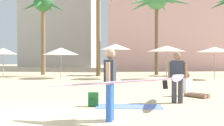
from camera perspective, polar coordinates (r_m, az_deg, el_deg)
name	(u,v)px	position (r m, az deg, el deg)	size (l,w,h in m)	color
ground	(40,119)	(6.91, -14.39, -11.04)	(120.00, 120.00, 0.00)	beige
hotel_pink	(175,3)	(40.87, 12.58, 11.81)	(16.97, 11.16, 18.42)	beige
hotel_tower_gray	(62,5)	(52.51, -10.19, 11.51)	(12.80, 8.50, 22.29)	#BCB7AD
palm_tree_right	(43,8)	(26.39, -13.80, 10.79)	(4.37, 4.42, 7.34)	brown
palm_tree_far_right	(157,3)	(25.46, 9.08, 11.93)	(5.66, 5.52, 7.59)	brown
cafe_umbrella_1	(115,47)	(19.93, 0.69, 3.32)	(2.21, 2.21, 2.49)	gray
cafe_umbrella_2	(61,51)	(20.84, -10.33, 2.37)	(2.65, 2.65, 2.25)	gray
cafe_umbrella_4	(166,49)	(19.65, 10.98, 2.90)	(2.64, 2.64, 2.34)	gray
cafe_umbrella_5	(3,51)	(22.53, -21.24, 2.26)	(2.07, 2.07, 2.24)	gray
cafe_umbrella_7	(214,49)	(20.67, 20.09, 2.60)	(2.41, 2.41, 2.25)	gray
beach_towel	(129,106)	(8.44, 3.49, -8.79)	(1.95, 0.84, 0.01)	#6684E0
backpack	(93,100)	(8.47, -3.81, -7.43)	(0.32, 0.27, 0.42)	#22652E
person_near_right	(109,82)	(6.32, -0.54, -3.82)	(3.09, 1.00, 1.66)	blue
person_far_left	(191,88)	(11.01, 15.75, -4.96)	(0.99, 0.97, 0.93)	#936B51
person_mid_left	(178,75)	(9.13, 13.18, -2.48)	(0.72, 2.70, 1.63)	#3D3D42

